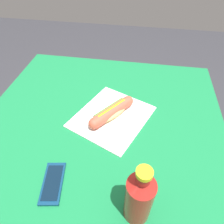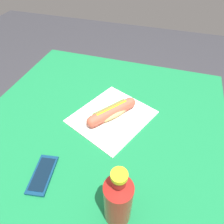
# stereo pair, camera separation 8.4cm
# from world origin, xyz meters

# --- Properties ---
(ground_plane) EXTENTS (6.00, 6.00, 0.00)m
(ground_plane) POSITION_xyz_m (0.00, 0.00, 0.00)
(ground_plane) COLOR #2D2D33
(ground_plane) RESTS_ON ground
(dining_table) EXTENTS (0.99, 0.99, 0.78)m
(dining_table) POSITION_xyz_m (0.00, 0.00, 0.63)
(dining_table) COLOR brown
(dining_table) RESTS_ON ground
(paper_wrapper) EXTENTS (0.38, 0.37, 0.01)m
(paper_wrapper) POSITION_xyz_m (0.04, -0.04, 0.78)
(paper_wrapper) COLOR white
(paper_wrapper) RESTS_ON dining_table
(hot_dog) EXTENTS (0.20, 0.16, 0.05)m
(hot_dog) POSITION_xyz_m (0.04, -0.04, 0.81)
(hot_dog) COLOR #DBB26B
(hot_dog) RESTS_ON paper_wrapper
(cell_phone) EXTENTS (0.15, 0.08, 0.01)m
(cell_phone) POSITION_xyz_m (-0.28, 0.10, 0.78)
(cell_phone) COLOR #0A2D4C
(cell_phone) RESTS_ON dining_table
(soda_bottle) EXTENTS (0.07, 0.07, 0.23)m
(soda_bottle) POSITION_xyz_m (-0.32, -0.17, 0.88)
(soda_bottle) COLOR maroon
(soda_bottle) RESTS_ON dining_table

